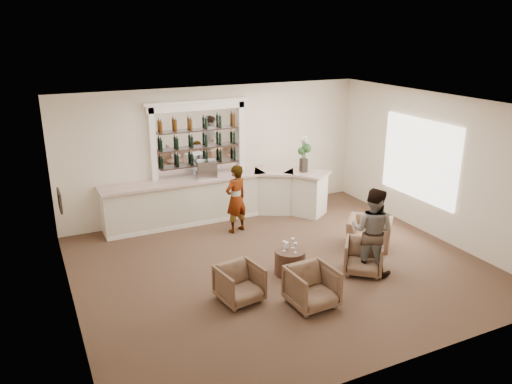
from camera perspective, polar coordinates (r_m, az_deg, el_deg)
ground at (r=10.38m, az=2.77°, el=-8.46°), size 8.00×8.00×0.00m
room_shell at (r=10.24m, az=1.89°, el=5.14°), size 8.04×7.02×3.32m
bar_counter at (r=12.61m, az=-4.29°, el=-0.68°), size 5.72×1.80×1.14m
back_bar_alcove at (r=12.48m, az=-6.59°, el=6.01°), size 2.64×0.25×3.00m
cocktail_table at (r=10.00m, az=3.90°, el=-7.98°), size 0.61×0.61×0.50m
sommelier at (r=11.76m, az=-2.31°, el=-0.79°), size 0.69×0.56×1.64m
guest at (r=10.04m, az=13.14°, el=-4.37°), size 1.04×1.09×1.76m
armchair_left at (r=9.02m, az=-1.89°, el=-10.43°), size 0.82×0.84×0.67m
armchair_center at (r=8.91m, az=6.41°, el=-10.75°), size 0.81×0.83×0.72m
armchair_right at (r=10.20m, az=12.18°, el=-7.27°), size 1.04×1.04×0.68m
armchair_far at (r=11.45m, az=12.82°, el=-4.54°), size 1.26×1.26×0.62m
espresso_machine at (r=12.34m, az=-5.64°, el=2.63°), size 0.56×0.50×0.42m
flower_vase at (r=12.71m, az=5.50°, el=4.59°), size 0.25×0.25×0.93m
wine_glass_bar_left at (r=12.62m, az=-2.59°, el=2.57°), size 0.07×0.07×0.21m
wine_glass_bar_right at (r=12.59m, az=-2.53°, el=2.54°), size 0.07×0.07×0.21m
wine_glass_tbl_a at (r=9.82m, az=3.24°, el=-6.19°), size 0.07×0.07×0.21m
wine_glass_tbl_b at (r=9.95m, az=4.22°, el=-5.85°), size 0.07×0.07×0.21m
wine_glass_tbl_c at (r=9.76m, az=4.52°, el=-6.37°), size 0.07×0.07×0.21m
napkin_holder at (r=9.97m, az=3.44°, el=-6.09°), size 0.08×0.08×0.12m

